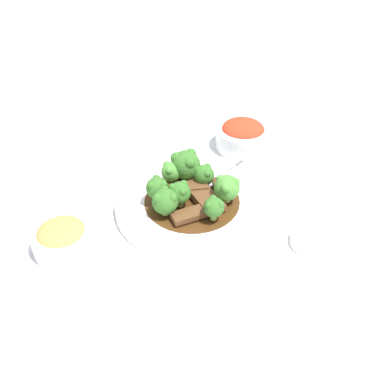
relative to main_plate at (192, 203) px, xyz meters
The scene contains 19 objects.
ground_plane 0.01m from the main_plate, ahead, with size 4.00×4.00×0.00m, color silver.
main_plate is the anchor object (origin of this frame).
beef_strip_0 0.04m from the main_plate, 15.01° to the right, with size 0.05×0.07×0.01m.
beef_strip_1 0.03m from the main_plate, 95.92° to the right, with size 0.06×0.04×0.02m.
beef_strip_2 0.06m from the main_plate, 155.13° to the right, with size 0.04×0.05×0.02m.
beef_strip_3 0.03m from the main_plate, 158.02° to the left, with size 0.07×0.07×0.01m.
beef_strip_4 0.05m from the main_plate, 87.96° to the left, with size 0.07×0.05×0.01m.
broccoli_floret_0 0.07m from the main_plate, 74.10° to the right, with size 0.05×0.05×0.06m.
broccoli_floret_1 0.07m from the main_plate, 128.17° to the left, with size 0.03×0.03×0.04m.
broccoli_floret_2 0.07m from the main_plate, behind, with size 0.04×0.04×0.05m.
broccoli_floret_3 0.05m from the main_plate, 43.61° to the left, with size 0.04×0.04×0.05m.
broccoli_floret_4 0.07m from the main_plate, 44.78° to the left, with size 0.04×0.04×0.05m.
broccoli_floret_5 0.07m from the main_plate, 45.27° to the right, with size 0.04×0.04×0.04m.
broccoli_floret_6 0.05m from the main_plate, 114.14° to the right, with size 0.04×0.04×0.04m.
broccoli_floret_7 0.07m from the main_plate, 10.85° to the left, with size 0.04×0.04×0.05m.
serving_spoon 0.09m from the main_plate, 123.87° to the right, with size 0.14×0.19×0.01m.
side_bowl_kimchi 0.22m from the main_plate, 114.07° to the right, with size 0.11×0.11×0.06m.
side_bowl_appetizer 0.22m from the main_plate, 30.70° to the left, with size 0.09×0.09×0.05m.
sauce_dish 0.21m from the main_plate, 158.61° to the left, with size 0.07×0.07×0.01m.
Camera 1 is at (-0.04, 0.60, 0.51)m, focal length 42.00 mm.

